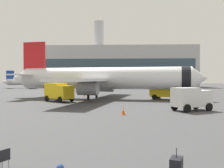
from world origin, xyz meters
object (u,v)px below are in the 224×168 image
Objects in this scene: airplane_at_gate at (102,78)px; service_truck at (59,91)px; safety_cone_mid at (84,95)px; cargo_van at (191,98)px; rolling_suitcase at (176,167)px; fuel_truck at (168,89)px; safety_cone_outer at (123,111)px; gate_chair at (2,158)px; safety_cone_near at (61,95)px; airplane_taxiing at (34,82)px; safety_cone_far at (160,97)px.

service_truck is (-6.45, -5.07, -2.05)m from airplane_at_gate.
safety_cone_mid is (-4.19, 6.36, -3.36)m from airplane_at_gate.
cargo_van is 20.34m from rolling_suitcase.
fuel_truck reaches higher than safety_cone_outer.
safety_cone_near is at bearing 100.84° from gate_chair.
gate_chair is at bearing -79.47° from service_truck.
safety_cone_outer is at bearing -63.97° from airplane_taxiing.
rolling_suitcase reaches higher than safety_cone_near.
safety_cone_near is 1.01× the size of safety_cone_far.
airplane_taxiing is 53.35m from safety_cone_near.
safety_cone_far is at bearing 72.63° from gate_chair.
gate_chair is at bearing -70.81° from airplane_taxiing.
airplane_taxiing reaches higher than safety_cone_near.
airplane_taxiing is 25.74× the size of gate_chair.
service_truck is at bearing 148.48° from cargo_van.
fuel_truck is 10.83× the size of safety_cone_mid.
cargo_van reaches higher than safety_cone_far.
safety_cone_far is 0.99× the size of safety_cone_outer.
airplane_at_gate is 59.78× the size of safety_cone_mid.
safety_cone_far is at bearing -12.70° from safety_cone_near.
safety_cone_far is at bearing 71.99° from safety_cone_outer.
safety_cone_far is at bearing 1.70° from airplane_at_gate.
airplane_at_gate is at bearing -178.30° from safety_cone_far.
safety_cone_near is (-19.82, 20.50, -1.06)m from cargo_van.
cargo_van reaches higher than safety_cone_outer.
airplane_taxiing is at bearing 120.46° from safety_cone_mid.
safety_cone_far is at bearing 148.39° from fuel_truck.
airplane_at_gate reaches higher than fuel_truck.
safety_cone_mid is 0.76× the size of safety_cone_outer.
airplane_at_gate is 10.72m from safety_cone_far.
airplane_taxiing reaches higher than fuel_truck.
cargo_van is 22.69m from gate_chair.
service_truck is 17.67m from safety_cone_outer.
airplane_at_gate reaches higher than rolling_suitcase.
safety_cone_mid is 41.58m from gate_chair.
safety_cone_outer is (35.19, -72.05, -1.95)m from airplane_taxiing.
service_truck is 20.91m from cargo_van.
fuel_truck is at bearing -13.99° from safety_cone_near.
service_truck is 30.55m from gate_chair.
airplane_at_gate is at bearing -59.18° from airplane_taxiing.
airplane_taxiing reaches higher than rolling_suitcase.
safety_cone_near is (22.95, -48.13, -1.95)m from airplane_taxiing.
service_truck reaches higher than safety_cone_mid.
safety_cone_outer reaches higher than safety_cone_far.
fuel_truck reaches higher than safety_cone_mid.
gate_chair is (-12.29, -34.64, -1.27)m from fuel_truck.
airplane_at_gate is 5.52× the size of fuel_truck.
airplane_at_gate is 6.93× the size of service_truck.
safety_cone_outer is (3.79, -19.42, -3.27)m from airplane_at_gate.
rolling_suitcase is 1.28× the size of gate_chair.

